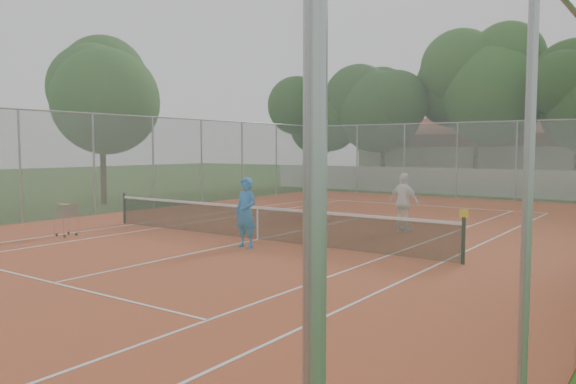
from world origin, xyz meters
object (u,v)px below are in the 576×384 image
Objects in this scene: player_far_left at (314,195)px; ball_hopper at (66,219)px; player_near at (246,213)px; player_far_right at (404,202)px; tennis_net at (258,223)px; clubhouse at (485,154)px.

ball_hopper is (-3.56, -8.09, -0.32)m from player_far_left.
player_far_left is at bearing 110.07° from player_near.
ball_hopper is (-7.79, -6.74, -0.39)m from player_far_right.
tennis_net is 5.44m from player_far_left.
player_far_left is 8.84m from ball_hopper.
player_near reaches higher than player_far_left.
clubhouse is (-2.00, 29.00, 1.69)m from tennis_net.
tennis_net is 6.91× the size of player_far_left.
player_far_left is at bearing -4.32° from player_far_right.
player_near is at bearing 79.59° from player_far_right.
player_far_right is 10.31m from ball_hopper.
player_far_right reaches higher than player_far_left.
clubhouse is 15.32× the size of ball_hopper.
tennis_net is 4.80m from player_far_right.
player_far_right is at bearing -79.23° from clubhouse.
tennis_net is at bearing 117.59° from player_near.
player_far_left is at bearing 105.49° from tennis_net.
player_near is 5.54m from player_far_right.
player_far_right is (2.78, 3.89, 0.44)m from tennis_net.
tennis_net is at bearing 67.77° from player_far_right.
tennis_net is at bearing -86.05° from clubhouse.
player_near is at bearing 7.26° from ball_hopper.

